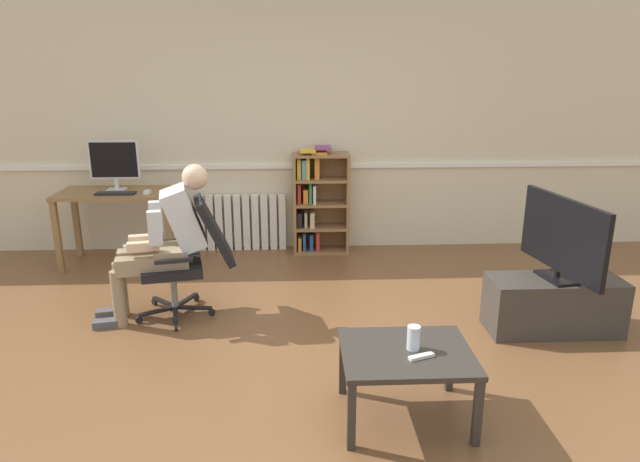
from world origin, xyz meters
name	(u,v)px	position (x,y,z in m)	size (l,w,h in m)	color
ground_plane	(304,364)	(0.00, 0.00, 0.00)	(18.00, 18.00, 0.00)	brown
back_wall	(298,125)	(0.00, 2.65, 1.35)	(12.00, 0.13, 2.70)	beige
computer_desk	(119,203)	(-1.82, 2.15, 0.64)	(1.16, 0.59, 0.76)	olive
imac_monitor	(114,162)	(-1.85, 2.23, 1.04)	(0.49, 0.14, 0.50)	silver
keyboard	(116,193)	(-1.80, 2.01, 0.77)	(0.38, 0.12, 0.02)	black
computer_mouse	(147,192)	(-1.49, 2.03, 0.77)	(0.06, 0.10, 0.03)	white
bookshelf	(317,201)	(0.19, 2.44, 0.56)	(0.60, 0.29, 1.15)	olive
radiator	(242,222)	(-0.63, 2.54, 0.31)	(0.96, 0.08, 0.62)	white
office_chair	(191,253)	(-0.88, 0.88, 0.52)	(0.82, 0.64, 0.97)	black
person_seated	(165,239)	(-1.07, 0.84, 0.66)	(0.96, 0.49, 1.24)	#937F60
tv_stand	(553,305)	(1.91, 0.43, 0.21)	(0.99, 0.39, 0.43)	#3D3833
tv_screen	(562,237)	(1.92, 0.43, 0.75)	(0.25, 0.95, 0.62)	black
coffee_table	(406,359)	(0.57, -0.62, 0.37)	(0.73, 0.60, 0.43)	#332D28
drinking_glass	(414,338)	(0.61, -0.60, 0.50)	(0.07, 0.07, 0.14)	silver
spare_remote	(421,356)	(0.63, -0.70, 0.44)	(0.04, 0.15, 0.02)	white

